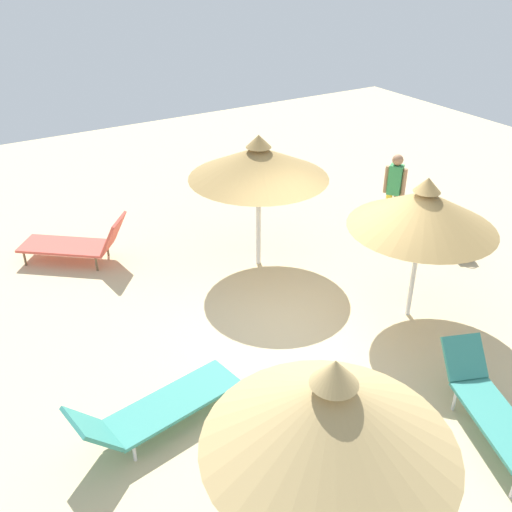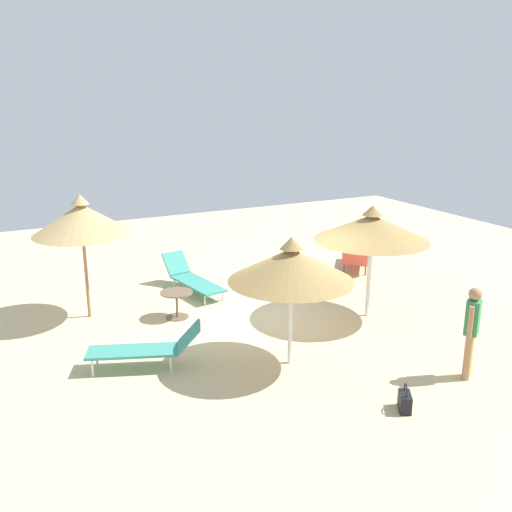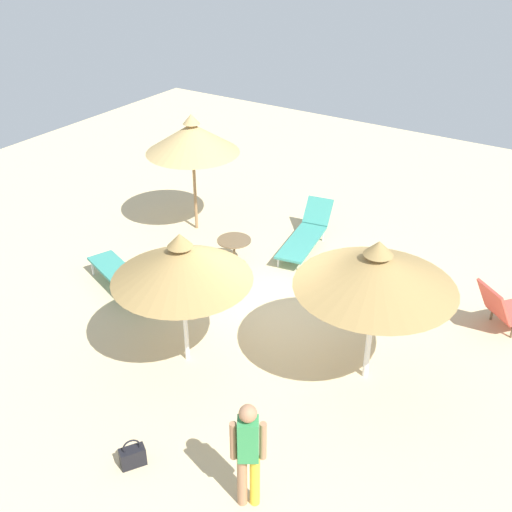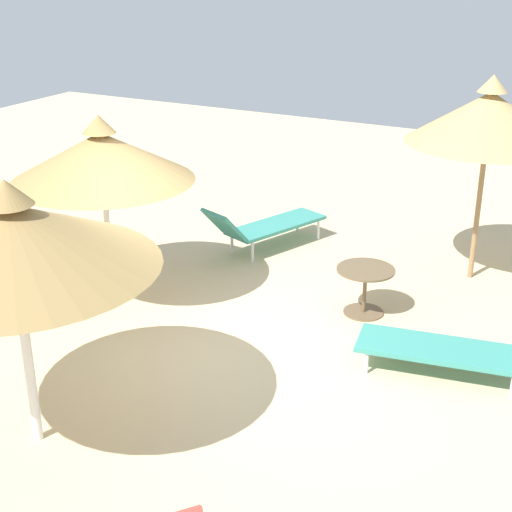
{
  "view_description": "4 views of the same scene",
  "coord_description": "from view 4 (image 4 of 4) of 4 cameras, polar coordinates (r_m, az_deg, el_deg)",
  "views": [
    {
      "loc": [
        -4.59,
        -6.02,
        5.47
      ],
      "look_at": [
        -0.88,
        0.15,
        1.39
      ],
      "focal_mm": 39.88,
      "sensor_mm": 36.0,
      "label": 1
    },
    {
      "loc": [
        9.76,
        -5.53,
        4.8
      ],
      "look_at": [
        -0.59,
        -0.32,
        1.46
      ],
      "focal_mm": 39.71,
      "sensor_mm": 36.0,
      "label": 2
    },
    {
      "loc": [
        8.01,
        4.88,
        6.86
      ],
      "look_at": [
        -0.02,
        -0.32,
        1.39
      ],
      "focal_mm": 44.24,
      "sensor_mm": 36.0,
      "label": 3
    },
    {
      "loc": [
        -4.19,
        6.19,
        4.26
      ],
      "look_at": [
        -0.75,
        -0.36,
        1.17
      ],
      "focal_mm": 52.36,
      "sensor_mm": 36.0,
      "label": 4
    }
  ],
  "objects": [
    {
      "name": "parasol_umbrella_far_right",
      "position": [
        6.52,
        -18.19,
        1.44
      ],
      "size": [
        2.49,
        2.49,
        2.52
      ],
      "color": "white",
      "rests_on": "ground"
    },
    {
      "name": "side_table_round",
      "position": [
        9.29,
        8.33,
        -2.02
      ],
      "size": [
        0.72,
        0.72,
        0.6
      ],
      "color": "brown",
      "rests_on": "ground"
    },
    {
      "name": "lounge_chair_near_right",
      "position": [
        11.12,
        0.59,
        2.36
      ],
      "size": [
        1.24,
        2.1,
        0.82
      ],
      "color": "teal",
      "rests_on": "ground"
    },
    {
      "name": "parasol_umbrella_far_left",
      "position": [
        10.11,
        17.38,
        10.07
      ],
      "size": [
        2.1,
        2.1,
        2.77
      ],
      "color": "olive",
      "rests_on": "ground"
    },
    {
      "name": "lounge_chair_front",
      "position": [
        8.2,
        15.98,
        -6.79
      ],
      "size": [
        2.28,
        0.97,
        0.81
      ],
      "color": "teal",
      "rests_on": "ground"
    },
    {
      "name": "ground",
      "position": [
        8.63,
        -5.58,
        -7.4
      ],
      "size": [
        24.0,
        24.0,
        0.1
      ],
      "primitive_type": "cube",
      "color": "beige"
    },
    {
      "name": "parasol_umbrella_near_left",
      "position": [
        9.26,
        -11.73,
        7.45
      ],
      "size": [
        2.26,
        2.26,
        2.41
      ],
      "color": "white",
      "rests_on": "ground"
    }
  ]
}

